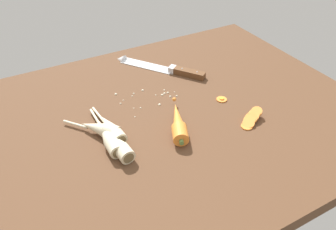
{
  "coord_description": "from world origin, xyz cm",
  "views": [
    {
      "loc": [
        -36.9,
        -69.52,
        60.56
      ],
      "look_at": [
        0.0,
        -2.0,
        1.5
      ],
      "focal_mm": 36.17,
      "sensor_mm": 36.0,
      "label": 1
    }
  ],
  "objects_px": {
    "chefs_knife": "(158,67)",
    "carrot_slice_stray_near": "(222,99)",
    "parsnip_mid_left": "(118,145)",
    "whole_carrot": "(178,123)",
    "parsnip_mid_right": "(111,128)",
    "parsnip_back": "(100,129)",
    "parsnip_front": "(108,136)",
    "carrot_slice_stack": "(251,119)"
  },
  "relations": [
    {
      "from": "parsnip_mid_left",
      "to": "parsnip_front",
      "type": "bearing_deg",
      "value": 104.67
    },
    {
      "from": "chefs_knife",
      "to": "parsnip_mid_right",
      "type": "xyz_separation_m",
      "value": [
        -0.28,
        -0.26,
        0.01
      ]
    },
    {
      "from": "parsnip_back",
      "to": "carrot_slice_stray_near",
      "type": "xyz_separation_m",
      "value": [
        0.39,
        -0.02,
        -0.02
      ]
    },
    {
      "from": "whole_carrot",
      "to": "parsnip_front",
      "type": "xyz_separation_m",
      "value": [
        -0.19,
        0.04,
        -0.0
      ]
    },
    {
      "from": "chefs_knife",
      "to": "carrot_slice_stray_near",
      "type": "bearing_deg",
      "value": -72.46
    },
    {
      "from": "parsnip_back",
      "to": "carrot_slice_stack",
      "type": "height_order",
      "value": "parsnip_back"
    },
    {
      "from": "parsnip_mid_right",
      "to": "parsnip_front",
      "type": "bearing_deg",
      "value": -123.81
    },
    {
      "from": "whole_carrot",
      "to": "parsnip_front",
      "type": "relative_size",
      "value": 0.86
    },
    {
      "from": "chefs_knife",
      "to": "parsnip_mid_left",
      "type": "relative_size",
      "value": 1.66
    },
    {
      "from": "carrot_slice_stray_near",
      "to": "chefs_knife",
      "type": "bearing_deg",
      "value": 107.54
    },
    {
      "from": "parsnip_back",
      "to": "carrot_slice_stray_near",
      "type": "bearing_deg",
      "value": -3.53
    },
    {
      "from": "carrot_slice_stack",
      "to": "parsnip_mid_left",
      "type": "bearing_deg",
      "value": 169.47
    },
    {
      "from": "whole_carrot",
      "to": "parsnip_mid_right",
      "type": "relative_size",
      "value": 1.01
    },
    {
      "from": "parsnip_mid_right",
      "to": "parsnip_back",
      "type": "relative_size",
      "value": 1.24
    },
    {
      "from": "parsnip_front",
      "to": "parsnip_back",
      "type": "xyz_separation_m",
      "value": [
        -0.01,
        0.04,
        0.0
      ]
    },
    {
      "from": "parsnip_mid_left",
      "to": "parsnip_mid_right",
      "type": "distance_m",
      "value": 0.07
    },
    {
      "from": "carrot_slice_stack",
      "to": "parsnip_front",
      "type": "bearing_deg",
      "value": 163.83
    },
    {
      "from": "carrot_slice_stray_near",
      "to": "carrot_slice_stack",
      "type": "bearing_deg",
      "value": -85.84
    },
    {
      "from": "parsnip_mid_right",
      "to": "carrot_slice_stray_near",
      "type": "bearing_deg",
      "value": -1.85
    },
    {
      "from": "chefs_knife",
      "to": "carrot_slice_stack",
      "type": "bearing_deg",
      "value": -76.64
    },
    {
      "from": "parsnip_mid_left",
      "to": "whole_carrot",
      "type": "bearing_deg",
      "value": 0.93
    },
    {
      "from": "parsnip_mid_right",
      "to": "carrot_slice_stray_near",
      "type": "distance_m",
      "value": 0.36
    },
    {
      "from": "whole_carrot",
      "to": "carrot_slice_stray_near",
      "type": "relative_size",
      "value": 5.82
    },
    {
      "from": "parsnip_back",
      "to": "carrot_slice_stray_near",
      "type": "relative_size",
      "value": 4.65
    },
    {
      "from": "parsnip_front",
      "to": "parsnip_back",
      "type": "bearing_deg",
      "value": 102.04
    },
    {
      "from": "parsnip_front",
      "to": "carrot_slice_stray_near",
      "type": "xyz_separation_m",
      "value": [
        0.38,
        0.02,
        -0.02
      ]
    },
    {
      "from": "parsnip_back",
      "to": "parsnip_mid_left",
      "type": "bearing_deg",
      "value": -76.6
    },
    {
      "from": "chefs_knife",
      "to": "parsnip_mid_right",
      "type": "height_order",
      "value": "parsnip_mid_right"
    },
    {
      "from": "carrot_slice_stray_near",
      "to": "parsnip_front",
      "type": "bearing_deg",
      "value": -177.55
    },
    {
      "from": "parsnip_mid_left",
      "to": "carrot_slice_stack",
      "type": "xyz_separation_m",
      "value": [
        0.38,
        -0.07,
        -0.01
      ]
    },
    {
      "from": "chefs_knife",
      "to": "parsnip_front",
      "type": "bearing_deg",
      "value": -135.67
    },
    {
      "from": "parsnip_back",
      "to": "carrot_slice_stack",
      "type": "distance_m",
      "value": 0.43
    },
    {
      "from": "parsnip_mid_left",
      "to": "carrot_slice_stray_near",
      "type": "distance_m",
      "value": 0.37
    },
    {
      "from": "chefs_knife",
      "to": "carrot_slice_stray_near",
      "type": "distance_m",
      "value": 0.28
    },
    {
      "from": "chefs_knife",
      "to": "parsnip_mid_left",
      "type": "xyz_separation_m",
      "value": [
        -0.28,
        -0.33,
        0.01
      ]
    },
    {
      "from": "chefs_knife",
      "to": "parsnip_back",
      "type": "height_order",
      "value": "parsnip_back"
    },
    {
      "from": "whole_carrot",
      "to": "parsnip_front",
      "type": "height_order",
      "value": "whole_carrot"
    },
    {
      "from": "chefs_knife",
      "to": "whole_carrot",
      "type": "height_order",
      "value": "whole_carrot"
    },
    {
      "from": "parsnip_mid_right",
      "to": "carrot_slice_stack",
      "type": "xyz_separation_m",
      "value": [
        0.37,
        -0.14,
        -0.01
      ]
    },
    {
      "from": "chefs_knife",
      "to": "carrot_slice_stack",
      "type": "xyz_separation_m",
      "value": [
        0.1,
        -0.4,
        0.0
      ]
    },
    {
      "from": "parsnip_mid_left",
      "to": "parsnip_mid_right",
      "type": "bearing_deg",
      "value": 83.88
    },
    {
      "from": "parsnip_back",
      "to": "carrot_slice_stack",
      "type": "bearing_deg",
      "value": -21.05
    }
  ]
}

